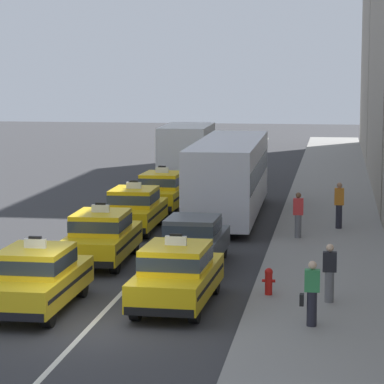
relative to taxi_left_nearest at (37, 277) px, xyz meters
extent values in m
plane|color=#353538|center=(1.72, -1.33, -0.88)|extent=(160.00, 160.00, 0.00)
cube|color=silver|center=(1.72, 18.67, -0.87)|extent=(0.14, 80.00, 0.01)
cube|color=gray|center=(7.32, 13.67, -0.80)|extent=(4.00, 90.00, 0.15)
cylinder|color=black|center=(-0.74, 1.58, -0.56)|extent=(0.24, 0.64, 0.64)
cylinder|color=black|center=(0.74, 1.58, -0.56)|extent=(0.24, 0.64, 0.64)
cylinder|color=black|center=(0.74, -1.48, -0.56)|extent=(0.24, 0.64, 0.64)
cube|color=yellow|center=(0.00, 0.05, -0.21)|extent=(1.81, 4.50, 0.70)
cube|color=black|center=(0.00, 0.05, -0.16)|extent=(1.83, 4.14, 0.10)
cube|color=yellow|center=(0.00, -0.10, 0.46)|extent=(1.60, 2.10, 0.64)
cube|color=#2D3842|center=(0.00, -0.10, 0.46)|extent=(1.62, 2.12, 0.35)
cube|color=white|center=(0.00, -0.10, 0.90)|extent=(0.56, 0.12, 0.24)
cube|color=black|center=(0.00, -0.10, 1.05)|extent=(0.32, 0.11, 0.06)
cube|color=black|center=(0.00, 2.26, -0.46)|extent=(1.71, 0.14, 0.20)
cube|color=black|center=(0.00, -2.16, -0.46)|extent=(1.71, 0.14, 0.20)
cylinder|color=black|center=(-0.57, 7.60, -0.56)|extent=(0.25, 0.64, 0.64)
cylinder|color=black|center=(0.90, 7.63, -0.56)|extent=(0.25, 0.64, 0.64)
cylinder|color=black|center=(-0.51, 4.54, -0.56)|extent=(0.25, 0.64, 0.64)
cylinder|color=black|center=(0.97, 4.57, -0.56)|extent=(0.25, 0.64, 0.64)
cube|color=yellow|center=(0.20, 6.08, -0.21)|extent=(1.89, 4.54, 0.70)
cube|color=black|center=(0.20, 6.08, -0.16)|extent=(1.91, 4.18, 0.10)
cube|color=yellow|center=(0.20, 5.93, 0.46)|extent=(1.64, 2.13, 0.64)
cube|color=#2D3842|center=(0.20, 5.93, 0.46)|extent=(1.66, 2.15, 0.35)
cube|color=white|center=(0.20, 5.93, 0.90)|extent=(0.56, 0.13, 0.24)
cube|color=black|center=(0.20, 5.93, 1.05)|extent=(0.32, 0.12, 0.06)
cube|color=black|center=(0.15, 8.29, -0.46)|extent=(1.71, 0.18, 0.20)
cube|color=black|center=(0.24, 3.87, -0.46)|extent=(1.71, 0.18, 0.20)
cylinder|color=black|center=(-0.74, 13.49, -0.56)|extent=(0.25, 0.64, 0.64)
cylinder|color=black|center=(0.74, 13.50, -0.56)|extent=(0.25, 0.64, 0.64)
cylinder|color=black|center=(-0.71, 10.43, -0.56)|extent=(0.25, 0.64, 0.64)
cylinder|color=black|center=(0.76, 10.44, -0.56)|extent=(0.25, 0.64, 0.64)
cube|color=yellow|center=(0.01, 11.97, -0.21)|extent=(1.84, 4.52, 0.70)
cube|color=black|center=(0.01, 11.97, -0.16)|extent=(1.86, 4.16, 0.10)
cube|color=yellow|center=(0.01, 11.82, 0.46)|extent=(1.62, 2.11, 0.64)
cube|color=#2D3842|center=(0.01, 11.82, 0.46)|extent=(1.64, 2.13, 0.35)
cube|color=white|center=(0.01, 11.82, 0.90)|extent=(0.56, 0.12, 0.24)
cube|color=black|center=(0.01, 11.82, 1.05)|extent=(0.32, 0.11, 0.06)
cube|color=black|center=(-0.01, 14.18, -0.46)|extent=(1.71, 0.15, 0.20)
cube|color=black|center=(0.03, 9.76, -0.46)|extent=(1.71, 0.15, 0.20)
cylinder|color=black|center=(-0.56, 18.82, -0.56)|extent=(0.26, 0.65, 0.64)
cylinder|color=black|center=(0.91, 18.78, -0.56)|extent=(0.26, 0.65, 0.64)
cylinder|color=black|center=(-0.66, 15.77, -0.56)|extent=(0.26, 0.65, 0.64)
cylinder|color=black|center=(0.82, 15.72, -0.56)|extent=(0.26, 0.65, 0.64)
cube|color=yellow|center=(0.13, 17.27, -0.21)|extent=(1.94, 4.55, 0.70)
cube|color=black|center=(0.13, 17.27, -0.16)|extent=(1.95, 4.19, 0.10)
cube|color=yellow|center=(0.12, 17.12, 0.46)|extent=(1.66, 2.15, 0.64)
cube|color=#2D3842|center=(0.12, 17.12, 0.46)|extent=(1.68, 2.17, 0.35)
cube|color=white|center=(0.12, 17.12, 0.90)|extent=(0.56, 0.14, 0.24)
cube|color=black|center=(0.12, 17.12, 1.05)|extent=(0.32, 0.12, 0.06)
cube|color=black|center=(0.20, 19.48, -0.46)|extent=(1.71, 0.19, 0.20)
cube|color=black|center=(0.06, 15.06, -0.46)|extent=(1.71, 0.19, 0.20)
cylinder|color=black|center=(-0.87, 26.25, -0.56)|extent=(0.25, 0.64, 0.64)
cylinder|color=black|center=(1.03, 26.29, -0.56)|extent=(0.25, 0.64, 0.64)
cylinder|color=black|center=(-0.79, 22.35, -0.56)|extent=(0.25, 0.64, 0.64)
cylinder|color=black|center=(1.11, 22.39, -0.56)|extent=(0.25, 0.64, 0.64)
cube|color=black|center=(0.06, 27.25, 0.49)|extent=(2.15, 2.24, 2.10)
cube|color=#2D3842|center=(0.03, 28.32, 0.79)|extent=(1.93, 0.10, 0.76)
cube|color=silver|center=(0.13, 23.99, 1.04)|extent=(2.41, 5.25, 2.70)
cylinder|color=black|center=(-0.43, 33.00, -0.56)|extent=(0.24, 0.64, 0.64)
cylinder|color=black|center=(1.05, 32.99, -0.56)|extent=(0.24, 0.64, 0.64)
cylinder|color=black|center=(-0.45, 29.94, -0.56)|extent=(0.24, 0.64, 0.64)
cylinder|color=black|center=(1.03, 29.93, -0.56)|extent=(0.24, 0.64, 0.64)
cube|color=yellow|center=(0.30, 31.46, -0.21)|extent=(1.83, 4.51, 0.70)
cube|color=black|center=(0.30, 31.46, -0.16)|extent=(1.85, 4.15, 0.10)
cube|color=yellow|center=(0.30, 31.31, 0.46)|extent=(1.61, 2.11, 0.64)
cube|color=#2D3842|center=(0.30, 31.31, 0.46)|extent=(1.63, 2.13, 0.35)
cube|color=white|center=(0.30, 31.31, 0.90)|extent=(0.56, 0.12, 0.24)
cube|color=black|center=(0.30, 31.31, 1.05)|extent=(0.32, 0.11, 0.06)
cube|color=black|center=(0.32, 33.67, -0.46)|extent=(1.71, 0.15, 0.20)
cube|color=black|center=(0.29, 29.25, -0.46)|extent=(1.71, 0.15, 0.20)
cylinder|color=black|center=(2.79, 2.52, -0.56)|extent=(0.26, 0.65, 0.64)
cylinder|color=black|center=(4.26, 2.47, -0.56)|extent=(0.26, 0.65, 0.64)
cylinder|color=black|center=(2.69, -0.54, -0.56)|extent=(0.26, 0.65, 0.64)
cylinder|color=black|center=(4.17, -0.59, -0.56)|extent=(0.26, 0.65, 0.64)
cube|color=yellow|center=(3.48, 0.97, -0.21)|extent=(1.94, 4.55, 0.70)
cube|color=black|center=(3.48, 0.97, -0.16)|extent=(1.95, 4.19, 0.10)
cube|color=yellow|center=(3.48, 0.82, 0.46)|extent=(1.66, 2.15, 0.64)
cube|color=#2D3842|center=(3.48, 0.82, 0.46)|extent=(1.69, 2.17, 0.35)
cube|color=white|center=(3.48, 0.82, 0.90)|extent=(0.56, 0.14, 0.24)
cube|color=black|center=(3.48, 0.82, 1.05)|extent=(0.32, 0.12, 0.06)
cube|color=black|center=(3.55, 3.17, -0.46)|extent=(1.71, 0.19, 0.20)
cube|color=black|center=(3.41, -1.24, -0.46)|extent=(1.71, 0.19, 0.20)
cylinder|color=black|center=(2.46, 7.42, -0.56)|extent=(0.25, 0.64, 0.64)
cylinder|color=black|center=(3.90, 7.39, -0.56)|extent=(0.25, 0.64, 0.64)
cylinder|color=black|center=(2.40, 4.58, -0.56)|extent=(0.25, 0.64, 0.64)
cylinder|color=black|center=(3.85, 4.55, -0.56)|extent=(0.25, 0.64, 0.64)
cube|color=#4C5156|center=(3.15, 5.99, -0.23)|extent=(1.85, 4.33, 0.66)
cube|color=#4C5156|center=(3.15, 5.89, 0.40)|extent=(1.60, 1.93, 0.60)
cube|color=#2D3842|center=(3.15, 5.89, 0.40)|extent=(1.62, 1.95, 0.33)
cylinder|color=black|center=(2.14, 19.01, -0.56)|extent=(0.25, 0.64, 0.64)
cylinder|color=black|center=(4.14, 19.04, -0.56)|extent=(0.25, 0.64, 0.64)
cylinder|color=black|center=(2.25, 12.29, -0.56)|extent=(0.25, 0.64, 0.64)
cylinder|color=black|center=(4.25, 12.33, -0.56)|extent=(0.25, 0.64, 0.64)
cube|color=silver|center=(3.20, 15.67, 0.89)|extent=(2.68, 11.24, 2.90)
cube|color=#2D3842|center=(3.20, 15.67, 1.14)|extent=(2.70, 10.79, 0.84)
cube|color=black|center=(3.11, 21.22, 2.09)|extent=(2.13, 0.12, 0.36)
cylinder|color=slate|center=(7.42, 1.42, -0.32)|extent=(0.24, 0.24, 0.81)
cube|color=black|center=(7.42, 1.42, 0.34)|extent=(0.36, 0.22, 0.52)
sphere|color=beige|center=(7.42, 1.42, 0.71)|extent=(0.20, 0.20, 0.20)
cylinder|color=#23232D|center=(7.03, -0.96, -0.31)|extent=(0.24, 0.24, 0.84)
cube|color=#338C4C|center=(7.03, -0.96, 0.37)|extent=(0.36, 0.22, 0.52)
sphere|color=beige|center=(7.03, -0.96, 0.74)|extent=(0.20, 0.20, 0.20)
cube|color=black|center=(6.79, -0.96, -0.10)|extent=(0.10, 0.20, 0.28)
cylinder|color=#23232D|center=(7.67, 12.90, -0.28)|extent=(0.24, 0.24, 0.89)
cube|color=orange|center=(7.67, 12.90, 0.48)|extent=(0.36, 0.22, 0.64)
sphere|color=#9E7051|center=(7.67, 12.90, 0.91)|extent=(0.20, 0.20, 0.20)
cylinder|color=slate|center=(6.23, 10.69, -0.31)|extent=(0.24, 0.24, 0.83)
cube|color=red|center=(6.23, 10.69, 0.40)|extent=(0.36, 0.22, 0.59)
sphere|color=brown|center=(6.23, 10.69, 0.80)|extent=(0.20, 0.20, 0.20)
cylinder|color=red|center=(5.80, 2.00, -0.43)|extent=(0.20, 0.20, 0.60)
sphere|color=red|center=(5.80, 2.00, -0.11)|extent=(0.22, 0.22, 0.22)
cylinder|color=red|center=(5.67, 2.00, -0.35)|extent=(0.10, 0.08, 0.08)
cylinder|color=red|center=(5.93, 2.00, -0.35)|extent=(0.10, 0.08, 0.08)
camera|label=1|loc=(7.53, -23.22, 5.42)|focal=89.81mm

